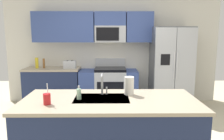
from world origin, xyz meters
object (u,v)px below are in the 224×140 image
at_px(range_oven, 109,87).
at_px(bottle_yellow, 37,63).
at_px(toaster, 70,64).
at_px(soap_dispenser, 79,94).
at_px(refrigerator, 171,67).
at_px(paper_towel_roll, 129,86).
at_px(pepper_mill, 44,63).
at_px(drink_cup_red, 47,99).
at_px(sink_faucet, 102,82).

bearing_deg(range_oven, bottle_yellow, -179.70).
bearing_deg(toaster, soap_dispenser, -77.26).
height_order(refrigerator, toaster, refrigerator).
xyz_separation_m(toaster, paper_towel_roll, (1.19, -2.24, 0.03)).
bearing_deg(bottle_yellow, toaster, -3.21).
distance_m(range_oven, pepper_mill, 1.62).
bearing_deg(drink_cup_red, paper_towel_roll, 22.29).
relative_size(range_oven, refrigerator, 0.74).
bearing_deg(paper_towel_roll, soap_dispenser, -162.58).
bearing_deg(sink_faucet, bottle_yellow, 125.09).
bearing_deg(paper_towel_roll, pepper_mill, 128.20).
bearing_deg(soap_dispenser, toaster, 102.74).
height_order(refrigerator, paper_towel_roll, refrigerator).
bearing_deg(refrigerator, soap_dispenser, -126.60).
relative_size(refrigerator, pepper_mill, 8.24).
bearing_deg(bottle_yellow, refrigerator, -1.16).
distance_m(bottle_yellow, sink_faucet, 2.81).
height_order(pepper_mill, bottle_yellow, bottle_yellow).
relative_size(sink_faucet, drink_cup_red, 1.14).
relative_size(toaster, bottle_yellow, 1.14).
xyz_separation_m(toaster, drink_cup_red, (0.22, -2.64, -0.03)).
height_order(toaster, paper_towel_roll, paper_towel_roll).
relative_size(pepper_mill, soap_dispenser, 1.32).
bearing_deg(pepper_mill, bottle_yellow, -177.77).
bearing_deg(toaster, range_oven, 3.33).
relative_size(refrigerator, paper_towel_roll, 7.71).
bearing_deg(paper_towel_roll, toaster, 117.91).
relative_size(soap_dispenser, paper_towel_roll, 0.71).
xyz_separation_m(refrigerator, soap_dispenser, (-1.80, -2.42, 0.04)).
bearing_deg(drink_cup_red, soap_dispenser, 30.63).
bearing_deg(drink_cup_red, refrigerator, 50.84).
bearing_deg(refrigerator, pepper_mill, 178.66).
distance_m(toaster, soap_dispenser, 2.50).
bearing_deg(pepper_mill, sink_faucet, -57.77).
distance_m(range_oven, bottle_yellow, 1.78).
xyz_separation_m(range_oven, drink_cup_red, (-0.69, -2.69, 0.52)).
distance_m(refrigerator, pepper_mill, 2.97).
height_order(sink_faucet, soap_dispenser, sink_faucet).
distance_m(pepper_mill, sink_faucet, 2.72).
height_order(range_oven, paper_towel_roll, paper_towel_roll).
relative_size(range_oven, paper_towel_roll, 5.67).
bearing_deg(pepper_mill, soap_dispenser, -64.87).
bearing_deg(range_oven, refrigerator, -2.85).
bearing_deg(refrigerator, paper_towel_roll, -117.63).
relative_size(bottle_yellow, paper_towel_roll, 1.03).
relative_size(bottle_yellow, soap_dispenser, 1.45).
height_order(toaster, soap_dispenser, toaster).
distance_m(range_oven, sink_faucet, 2.39).
bearing_deg(soap_dispenser, range_oven, 81.98).
bearing_deg(drink_cup_red, toaster, 94.69).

